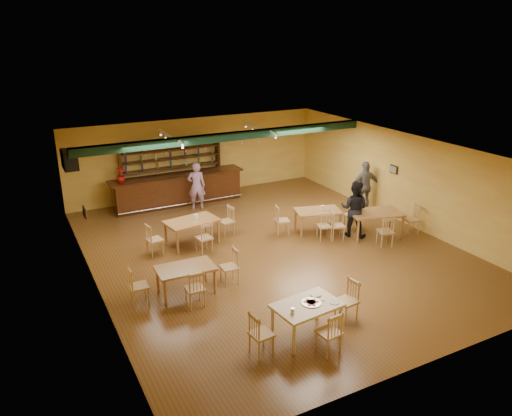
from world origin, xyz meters
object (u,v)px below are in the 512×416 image
dining_table_c (186,280)px  patron_bar (197,186)px  patron_right_a (354,209)px  dining_table_b (317,221)px  near_table (307,320)px  dining_table_d (375,224)px  bar_counter (178,189)px  dining_table_a (192,232)px

dining_table_c → patron_bar: 6.10m
dining_table_c → patron_right_a: 6.01m
dining_table_b → near_table: near_table is taller
dining_table_d → patron_bar: bearing=145.2°
dining_table_d → near_table: size_ratio=1.15×
bar_counter → patron_right_a: (3.89, -5.38, 0.33)m
dining_table_d → patron_bar: 6.37m
patron_bar → dining_table_b: bearing=143.6°
dining_table_c → patron_bar: patron_bar is taller
dining_table_a → dining_table_b: bearing=-21.2°
dining_table_b → bar_counter: bearing=140.1°
dining_table_b → dining_table_d: dining_table_d is taller
dining_table_a → patron_bar: 3.16m
near_table → patron_bar: 8.49m
dining_table_a → dining_table_c: 2.95m
dining_table_d → patron_right_a: 0.83m
bar_counter → dining_table_d: size_ratio=3.11×
dining_table_a → near_table: 5.59m
near_table → patron_bar: bearing=78.7°
bar_counter → dining_table_b: size_ratio=3.48×
dining_table_d → patron_bar: size_ratio=0.93×
near_table → patron_bar: size_ratio=0.81×
patron_bar → patron_right_a: (3.47, -4.55, 0.03)m
dining_table_b → patron_bar: size_ratio=0.83×
bar_counter → dining_table_a: 3.78m
bar_counter → patron_right_a: patron_right_a is taller
dining_table_d → patron_bar: patron_bar is taller
dining_table_b → dining_table_d: (1.36, -1.15, 0.04)m
dining_table_d → dining_table_b: bearing=155.5°
dining_table_c → near_table: (1.64, -2.87, 0.02)m
bar_counter → patron_bar: bearing=-62.8°
dining_table_b → patron_bar: patron_bar is taller
bar_counter → patron_bar: patron_bar is taller
near_table → dining_table_b: bearing=47.6°
dining_table_a → dining_table_d: size_ratio=0.96×
dining_table_a → patron_right_a: bearing=-28.1°
bar_counter → patron_right_a: size_ratio=2.79×
bar_counter → patron_bar: (0.42, -0.83, 0.30)m
bar_counter → dining_table_d: 7.26m
dining_table_a → patron_bar: patron_bar is taller
dining_table_a → dining_table_d: 5.67m
patron_bar → patron_right_a: 5.73m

